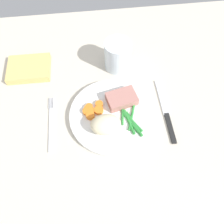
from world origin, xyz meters
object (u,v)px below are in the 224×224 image
(napkin, at_px, (29,69))
(knife, at_px, (166,111))
(fork, at_px, (51,123))
(water_glass, at_px, (117,57))
(dinner_plate, at_px, (112,115))
(meat_portion, at_px, (122,99))

(napkin, bearing_deg, knife, -26.72)
(fork, height_order, water_glass, water_glass)
(knife, relative_size, water_glass, 2.22)
(dinner_plate, distance_m, knife, 0.15)
(dinner_plate, bearing_deg, meat_portion, 49.40)
(fork, bearing_deg, dinner_plate, 3.84)
(meat_portion, distance_m, napkin, 0.31)
(water_glass, bearing_deg, meat_portion, -92.78)
(fork, bearing_deg, water_glass, 44.53)
(dinner_plate, xyz_separation_m, napkin, (-0.24, 0.19, 0.00))
(dinner_plate, height_order, fork, dinner_plate)
(meat_portion, distance_m, water_glass, 0.15)
(knife, bearing_deg, fork, -177.91)
(meat_portion, height_order, napkin, meat_portion)
(dinner_plate, xyz_separation_m, meat_portion, (0.03, 0.04, 0.02))
(dinner_plate, bearing_deg, napkin, 140.85)
(knife, xyz_separation_m, napkin, (-0.39, 0.20, 0.01))
(fork, xyz_separation_m, napkin, (-0.07, 0.20, 0.01))
(meat_portion, xyz_separation_m, knife, (0.12, -0.04, -0.03))
(fork, distance_m, knife, 0.32)
(fork, relative_size, water_glass, 1.80)
(meat_portion, relative_size, napkin, 0.62)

